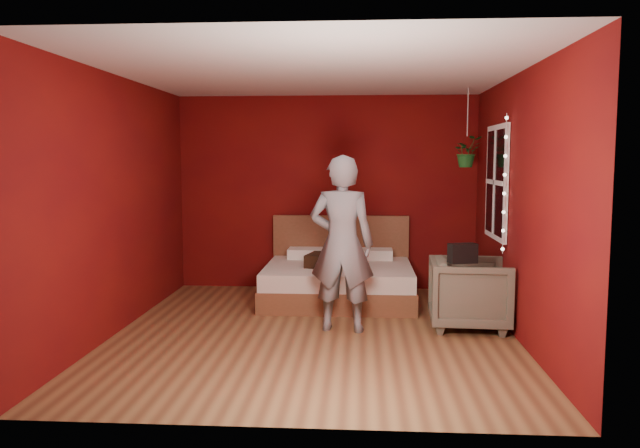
# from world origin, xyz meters

# --- Properties ---
(floor) EXTENTS (4.50, 4.50, 0.00)m
(floor) POSITION_xyz_m (0.00, 0.00, 0.00)
(floor) COLOR brown
(floor) RESTS_ON ground
(room_walls) EXTENTS (4.04, 4.54, 2.62)m
(room_walls) POSITION_xyz_m (0.00, 0.00, 1.68)
(room_walls) COLOR #690F0B
(room_walls) RESTS_ON ground
(window) EXTENTS (0.05, 0.97, 1.27)m
(window) POSITION_xyz_m (1.97, 0.90, 1.50)
(window) COLOR white
(window) RESTS_ON room_walls
(fairy_lights) EXTENTS (0.04, 0.04, 1.45)m
(fairy_lights) POSITION_xyz_m (1.94, 0.37, 1.50)
(fairy_lights) COLOR silver
(fairy_lights) RESTS_ON room_walls
(bed) EXTENTS (1.82, 1.55, 1.00)m
(bed) POSITION_xyz_m (0.19, 1.51, 0.26)
(bed) COLOR brown
(bed) RESTS_ON ground
(person) EXTENTS (0.70, 0.50, 1.80)m
(person) POSITION_xyz_m (0.27, 0.12, 0.90)
(person) COLOR slate
(person) RESTS_ON ground
(armchair) EXTENTS (0.85, 0.82, 0.73)m
(armchair) POSITION_xyz_m (1.60, 0.30, 0.37)
(armchair) COLOR #65614F
(armchair) RESTS_ON ground
(handbag) EXTENTS (0.30, 0.20, 0.19)m
(handbag) POSITION_xyz_m (1.47, 0.02, 0.83)
(handbag) COLOR black
(handbag) RESTS_ON armchair
(throw_pillow) EXTENTS (0.52, 0.52, 0.15)m
(throw_pillow) POSITION_xyz_m (0.05, 1.32, 0.53)
(throw_pillow) COLOR black
(throw_pillow) RESTS_ON bed
(hanging_plant) EXTENTS (0.41, 0.38, 0.94)m
(hanging_plant) POSITION_xyz_m (1.73, 1.45, 1.84)
(hanging_plant) COLOR silver
(hanging_plant) RESTS_ON room_walls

